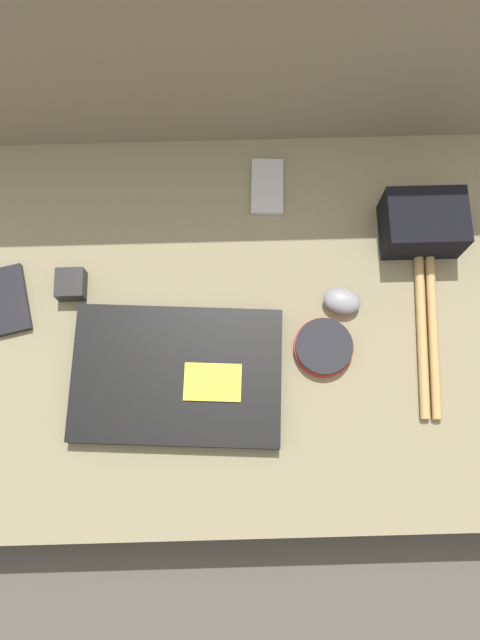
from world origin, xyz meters
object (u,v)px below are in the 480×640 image
at_px(camera_pouch, 423,223).
at_px(charger_brick, 71,285).
at_px(laptop, 177,376).
at_px(speaker_puck, 323,347).
at_px(phone_black, 10,300).
at_px(phone_silver, 267,187).
at_px(computer_mouse, 342,301).

bearing_deg(camera_pouch, charger_brick, -171.89).
height_order(laptop, speaker_puck, laptop).
height_order(speaker_puck, phone_black, speaker_puck).
relative_size(phone_silver, camera_pouch, 0.80).
height_order(phone_silver, camera_pouch, camera_pouch).
bearing_deg(phone_black, computer_mouse, -14.42).
distance_m(speaker_puck, phone_black, 0.52).
bearing_deg(phone_silver, speaker_puck, -71.90).
distance_m(speaker_puck, camera_pouch, 0.26).
distance_m(phone_silver, charger_brick, 0.37).
bearing_deg(laptop, charger_brick, 141.57).
bearing_deg(phone_silver, computer_mouse, -59.22).
bearing_deg(laptop, camera_pouch, 33.58).
relative_size(speaker_puck, phone_black, 0.78).
bearing_deg(computer_mouse, laptop, -143.69).
distance_m(phone_black, charger_brick, 0.11).
distance_m(computer_mouse, camera_pouch, 0.19).
height_order(computer_mouse, phone_black, computer_mouse).
height_order(phone_black, charger_brick, charger_brick).
height_order(speaker_puck, charger_brick, charger_brick).
bearing_deg(laptop, phone_silver, 67.90).
distance_m(computer_mouse, phone_black, 0.55).
xyz_separation_m(computer_mouse, phone_black, (-0.55, 0.02, -0.01)).
distance_m(laptop, phone_black, 0.31).
bearing_deg(camera_pouch, computer_mouse, -138.42).
relative_size(speaker_puck, camera_pouch, 0.74).
bearing_deg(computer_mouse, phone_black, -168.91).
bearing_deg(camera_pouch, phone_black, -171.39).
xyz_separation_m(computer_mouse, camera_pouch, (0.14, 0.12, 0.02)).
xyz_separation_m(phone_black, charger_brick, (0.10, 0.02, 0.01)).
bearing_deg(charger_brick, phone_black, -168.56).
xyz_separation_m(laptop, speaker_puck, (0.24, 0.04, -0.00)).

